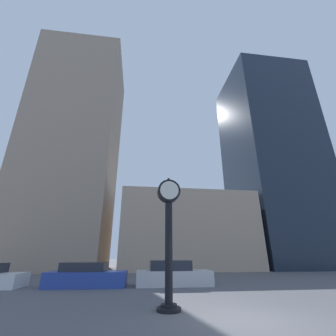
% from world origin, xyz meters
% --- Properties ---
extents(ground_plane, '(200.00, 200.00, 0.00)m').
position_xyz_m(ground_plane, '(0.00, 0.00, 0.00)').
color(ground_plane, '#515156').
extents(building_tall_tower, '(11.25, 12.00, 32.15)m').
position_xyz_m(building_tall_tower, '(-12.82, 24.00, 16.07)').
color(building_tall_tower, gray).
rests_on(building_tall_tower, ground_plane).
extents(building_storefront_row, '(16.45, 12.00, 9.12)m').
position_xyz_m(building_storefront_row, '(3.02, 24.00, 4.56)').
color(building_storefront_row, tan).
rests_on(building_storefront_row, ground_plane).
extents(building_glass_modern, '(11.72, 12.00, 32.11)m').
position_xyz_m(building_glass_modern, '(17.70, 24.00, 16.06)').
color(building_glass_modern, '#1E2838').
rests_on(building_glass_modern, ground_plane).
extents(street_clock, '(0.89, 0.82, 4.68)m').
position_xyz_m(street_clock, '(-2.13, 1.46, 2.68)').
color(street_clock, black).
rests_on(street_clock, ground_plane).
extents(car_blue, '(4.60, 2.14, 1.34)m').
position_xyz_m(car_blue, '(-6.12, 8.00, 0.57)').
color(car_blue, '#28429E').
rests_on(car_blue, ground_plane).
extents(car_silver, '(4.59, 1.96, 1.43)m').
position_xyz_m(car_silver, '(-0.99, 7.92, 0.60)').
color(car_silver, '#BCBCC1').
rests_on(car_silver, ground_plane).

